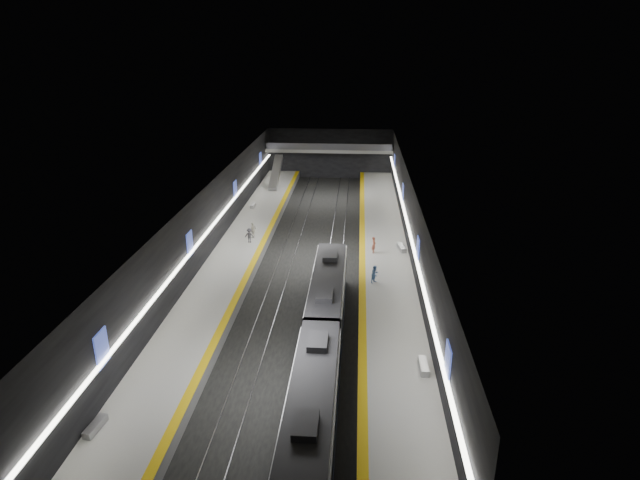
# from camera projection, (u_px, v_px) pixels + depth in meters

# --- Properties ---
(ground) EXTENTS (70.00, 70.00, 0.00)m
(ground) POSITION_uv_depth(u_px,v_px,m) (311.00, 259.00, 55.24)
(ground) COLOR black
(ground) RESTS_ON ground
(ceiling) EXTENTS (20.00, 70.00, 0.04)m
(ceiling) POSITION_uv_depth(u_px,v_px,m) (310.00, 184.00, 52.43)
(ceiling) COLOR beige
(ceiling) RESTS_ON wall_left
(wall_left) EXTENTS (0.04, 70.00, 8.00)m
(wall_left) POSITION_uv_depth(u_px,v_px,m) (213.00, 221.00, 54.52)
(wall_left) COLOR black
(wall_left) RESTS_ON ground
(wall_right) EXTENTS (0.04, 70.00, 8.00)m
(wall_right) POSITION_uv_depth(u_px,v_px,m) (410.00, 225.00, 53.15)
(wall_right) COLOR black
(wall_right) RESTS_ON ground
(wall_back) EXTENTS (20.00, 0.04, 8.00)m
(wall_back) POSITION_uv_depth(u_px,v_px,m) (330.00, 154.00, 86.51)
(wall_back) COLOR black
(wall_back) RESTS_ON ground
(platform_left) EXTENTS (5.00, 70.00, 1.00)m
(platform_left) POSITION_uv_depth(u_px,v_px,m) (239.00, 253.00, 55.58)
(platform_left) COLOR slate
(platform_left) RESTS_ON ground
(tile_surface_left) EXTENTS (5.00, 70.00, 0.02)m
(tile_surface_left) POSITION_uv_depth(u_px,v_px,m) (239.00, 248.00, 55.40)
(tile_surface_left) COLOR #ABABA6
(tile_surface_left) RESTS_ON platform_left
(tactile_strip_left) EXTENTS (0.60, 70.00, 0.02)m
(tactile_strip_left) POSITION_uv_depth(u_px,v_px,m) (260.00, 249.00, 55.25)
(tactile_strip_left) COLOR #DCAF0B
(tactile_strip_left) RESTS_ON platform_left
(platform_right) EXTENTS (5.00, 70.00, 1.00)m
(platform_right) POSITION_uv_depth(u_px,v_px,m) (384.00, 257.00, 54.55)
(platform_right) COLOR slate
(platform_right) RESTS_ON ground
(tile_surface_right) EXTENTS (5.00, 70.00, 0.02)m
(tile_surface_right) POSITION_uv_depth(u_px,v_px,m) (384.00, 252.00, 54.37)
(tile_surface_right) COLOR #ABABA6
(tile_surface_right) RESTS_ON platform_right
(tactile_strip_right) EXTENTS (0.60, 70.00, 0.02)m
(tactile_strip_right) POSITION_uv_depth(u_px,v_px,m) (362.00, 252.00, 54.52)
(tactile_strip_right) COLOR #DCAF0B
(tactile_strip_right) RESTS_ON platform_right
(rails) EXTENTS (6.52, 70.00, 0.12)m
(rails) POSITION_uv_depth(u_px,v_px,m) (311.00, 259.00, 55.22)
(rails) COLOR gray
(rails) RESTS_ON ground
(train) EXTENTS (2.69, 28.86, 3.60)m
(train) POSITION_uv_depth(u_px,v_px,m) (321.00, 342.00, 36.00)
(train) COLOR #0F1538
(train) RESTS_ON ground
(ad_posters) EXTENTS (19.94, 53.50, 2.20)m
(ad_posters) POSITION_uv_depth(u_px,v_px,m) (311.00, 215.00, 54.59)
(ad_posters) COLOR #3A4BB0
(ad_posters) RESTS_ON wall_left
(cove_light_left) EXTENTS (0.25, 68.60, 0.12)m
(cove_light_left) POSITION_uv_depth(u_px,v_px,m) (215.00, 222.00, 54.58)
(cove_light_left) COLOR white
(cove_light_left) RESTS_ON wall_left
(cove_light_right) EXTENTS (0.25, 68.60, 0.12)m
(cove_light_right) POSITION_uv_depth(u_px,v_px,m) (408.00, 227.00, 53.23)
(cove_light_right) COLOR white
(cove_light_right) RESTS_ON wall_right
(mezzanine_bridge) EXTENTS (20.00, 3.00, 1.50)m
(mezzanine_bridge) POSITION_uv_depth(u_px,v_px,m) (329.00, 150.00, 84.21)
(mezzanine_bridge) COLOR gray
(mezzanine_bridge) RESTS_ON wall_left
(escalator) EXTENTS (1.20, 7.50, 3.92)m
(escalator) POSITION_uv_depth(u_px,v_px,m) (276.00, 172.00, 79.01)
(escalator) COLOR #99999E
(escalator) RESTS_ON platform_left
(bench_left_near) EXTENTS (0.71, 1.82, 0.43)m
(bench_left_near) POSITION_uv_depth(u_px,v_px,m) (95.00, 426.00, 29.59)
(bench_left_near) COLOR #99999E
(bench_left_near) RESTS_ON platform_left
(bench_left_far) EXTENTS (0.49, 1.72, 0.42)m
(bench_left_far) POSITION_uv_depth(u_px,v_px,m) (253.00, 205.00, 69.05)
(bench_left_far) COLOR #99999E
(bench_left_far) RESTS_ON platform_left
(bench_right_near) EXTENTS (0.55, 1.92, 0.47)m
(bench_right_near) POSITION_uv_depth(u_px,v_px,m) (424.00, 366.00, 35.01)
(bench_right_near) COLOR #99999E
(bench_right_near) RESTS_ON platform_right
(bench_right_far) EXTENTS (0.93, 2.05, 0.49)m
(bench_right_far) POSITION_uv_depth(u_px,v_px,m) (402.00, 248.00, 54.92)
(bench_right_far) COLOR #99999E
(bench_right_far) RESTS_ON platform_right
(passenger_right_a) EXTENTS (0.50, 0.67, 1.69)m
(passenger_right_a) POSITION_uv_depth(u_px,v_px,m) (374.00, 245.00, 53.99)
(passenger_right_a) COLOR #AE5841
(passenger_right_a) RESTS_ON platform_right
(passenger_right_b) EXTENTS (0.97, 0.99, 1.61)m
(passenger_right_b) POSITION_uv_depth(u_px,v_px,m) (375.00, 274.00, 47.36)
(passenger_right_b) COLOR #5178B0
(passenger_right_b) RESTS_ON platform_right
(passenger_left_a) EXTENTS (0.78, 1.10, 1.74)m
(passenger_left_a) POSITION_uv_depth(u_px,v_px,m) (253.00, 230.00, 58.10)
(passenger_left_a) COLOR beige
(passenger_left_a) RESTS_ON platform_left
(passenger_left_b) EXTENTS (1.08, 0.70, 1.58)m
(passenger_left_b) POSITION_uv_depth(u_px,v_px,m) (250.00, 236.00, 56.77)
(passenger_left_b) COLOR #3D3C43
(passenger_left_b) RESTS_ON platform_left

